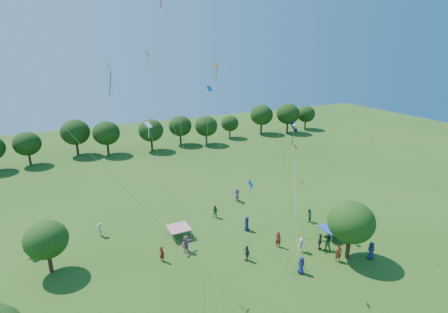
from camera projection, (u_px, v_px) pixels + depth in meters
The scene contains 35 objects.
near_tree_north at pixel (46, 240), 30.57m from camera, with size 3.75×3.75×5.00m.
near_tree_east at pixel (351, 222), 32.45m from camera, with size 4.34×4.34×5.81m.
treeline at pixel (117, 132), 64.87m from camera, with size 88.01×8.77×6.77m.
tent_red_stripe at pixel (179, 228), 37.05m from camera, with size 2.20×2.20×1.10m.
tent_blue at pixel (332, 229), 36.91m from camera, with size 2.20×2.20×1.10m.
crowd_person_0 at pixel (301, 265), 31.16m from camera, with size 0.82×0.44×1.66m, color navy.
crowd_person_1 at pixel (278, 239), 35.25m from camera, with size 0.64×0.41×1.72m, color maroon.
crowd_person_2 at pixel (309, 215), 40.16m from camera, with size 0.81×0.44×1.65m, color #265A3A.
crowd_person_3 at pixel (100, 229), 37.23m from camera, with size 1.01×0.45×1.55m, color #B6AF92.
crowd_person_4 at pixel (247, 253), 33.00m from camera, with size 0.94×0.43×1.59m, color #463C38.
crowd_person_5 at pixel (237, 195), 45.43m from camera, with size 1.62×0.58×1.73m, color #8C518B.
crowd_person_6 at pixel (247, 224), 38.34m from camera, with size 0.80×0.43×1.62m, color #1C1B51.
crowd_person_7 at pixel (162, 254), 32.91m from camera, with size 0.59×0.38×1.58m, color maroon.
crowd_person_8 at pixel (327, 242), 34.70m from camera, with size 0.89×0.48×1.81m, color #2A5D27.
crowd_person_9 at pixel (301, 245), 34.41m from camera, with size 1.00×0.45×1.54m, color #C5B09E.
crowd_person_10 at pixel (320, 242), 34.75m from camera, with size 1.04×0.47×1.77m, color #433E36.
crowd_person_11 at pixel (186, 244), 34.35m from camera, with size 1.65×0.59×1.76m, color #955779.
crowd_person_12 at pixel (371, 251), 33.24m from camera, with size 0.86×0.47×1.75m, color navy.
crowd_person_13 at pixel (339, 253), 32.82m from camera, with size 0.67×0.43×1.80m, color #9A381C.
crowd_person_14 at pixel (215, 212), 41.12m from camera, with size 0.77×0.42×1.57m, color #2B652C.
crowd_person_15 at pixel (28, 249), 33.44m from camera, with size 1.20×0.54×1.83m, color #AEAD8B.
pirate_kite at pixel (294, 129), 35.70m from camera, with size 4.69×7.49×10.77m.
red_high_kite at pixel (168, 22), 25.08m from camera, with size 1.94×1.71×24.62m.
small_kite_0 at pixel (299, 195), 27.84m from camera, with size 1.76×0.70×8.19m.
small_kite_1 at pixel (162, 94), 34.74m from camera, with size 5.09×2.61×17.75m.
small_kite_2 at pixel (366, 164), 32.98m from camera, with size 2.87×1.45×9.84m.
small_kite_3 at pixel (42, 104), 19.44m from camera, with size 13.45×4.52×20.11m.
small_kite_4 at pixel (253, 191), 31.40m from camera, with size 3.34×0.70×6.75m.
small_kite_5 at pixel (282, 147), 34.94m from camera, with size 3.29×0.96×10.51m.
small_kite_6 at pixel (157, 152), 27.93m from camera, with size 3.55×1.26×12.58m.
small_kite_7 at pixel (208, 122), 33.49m from camera, with size 0.62×3.12×14.69m.
small_kite_8 at pixel (295, 154), 41.57m from camera, with size 3.18×4.65×6.91m.
small_kite_9 at pixel (218, 104), 37.67m from camera, with size 0.60×2.52×16.39m.
small_kite_10 at pixel (245, 94), 37.84m from camera, with size 2.39×1.40×20.43m.
small_kite_11 at pixel (141, 141), 22.31m from camera, with size 6.60×5.38×17.42m.
Camera 1 is at (-11.84, -9.99, 19.68)m, focal length 28.00 mm.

